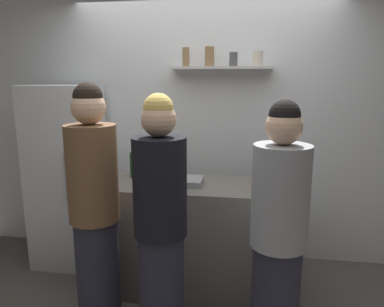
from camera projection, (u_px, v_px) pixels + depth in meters
The scene contains 12 objects.
back_wall_assembly at pixel (204, 127), 3.56m from camera, with size 4.80×0.32×2.60m.
refrigerator at pixel (68, 176), 3.45m from camera, with size 0.58×0.63×1.72m.
counter at pixel (192, 236), 3.04m from camera, with size 1.63×0.64×0.94m, color #66605B.
baking_pan at pixel (182, 181), 2.91m from camera, with size 0.34×0.24×0.05m, color gray.
utensil_holder at pixel (150, 174), 3.02m from camera, with size 0.10×0.10×0.22m.
wine_bottle_green_glass at pixel (134, 164), 3.10m from camera, with size 0.08×0.08×0.31m.
wine_bottle_amber_glass at pixel (106, 173), 2.81m from camera, with size 0.07×0.07×0.31m.
wine_bottle_dark_glass at pixel (176, 178), 2.67m from camera, with size 0.07×0.07×0.31m.
water_bottle_plastic at pixel (264, 179), 2.64m from camera, with size 0.09×0.09×0.25m.
person_grey_hoodie at pixel (278, 239), 2.17m from camera, with size 0.34×0.34×1.67m.
person_blonde at pixel (161, 228), 2.29m from camera, with size 0.34×0.34×1.70m.
person_brown_jacket at pixel (95, 213), 2.45m from camera, with size 0.34×0.34×1.76m.
Camera 1 is at (0.42, -2.26, 1.77)m, focal length 33.47 mm.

